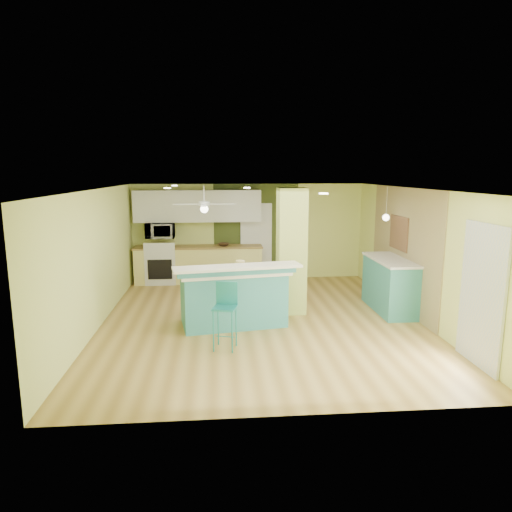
# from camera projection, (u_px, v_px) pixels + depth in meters

# --- Properties ---
(floor) EXTENTS (6.00, 7.00, 0.01)m
(floor) POSITION_uv_depth(u_px,v_px,m) (261.00, 320.00, 8.76)
(floor) COLOR olive
(floor) RESTS_ON ground
(ceiling) EXTENTS (6.00, 7.00, 0.01)m
(ceiling) POSITION_uv_depth(u_px,v_px,m) (261.00, 189.00, 8.30)
(ceiling) COLOR white
(ceiling) RESTS_ON wall_back
(wall_back) EXTENTS (6.00, 0.01, 2.50)m
(wall_back) POSITION_uv_depth(u_px,v_px,m) (248.00, 232.00, 11.97)
(wall_back) COLOR #DFEA7D
(wall_back) RESTS_ON floor
(wall_front) EXTENTS (6.00, 0.01, 2.50)m
(wall_front) POSITION_uv_depth(u_px,v_px,m) (292.00, 314.00, 5.10)
(wall_front) COLOR #DFEA7D
(wall_front) RESTS_ON floor
(wall_left) EXTENTS (0.01, 7.00, 2.50)m
(wall_left) POSITION_uv_depth(u_px,v_px,m) (97.00, 259.00, 8.28)
(wall_left) COLOR #DFEA7D
(wall_left) RESTS_ON floor
(wall_right) EXTENTS (0.01, 7.00, 2.50)m
(wall_right) POSITION_uv_depth(u_px,v_px,m) (416.00, 254.00, 8.79)
(wall_right) COLOR #DFEA7D
(wall_right) RESTS_ON floor
(wood_panel) EXTENTS (0.02, 3.40, 2.50)m
(wood_panel) POSITION_uv_depth(u_px,v_px,m) (403.00, 249.00, 9.37)
(wood_panel) COLOR #8F7B52
(wood_panel) RESTS_ON floor
(olive_accent) EXTENTS (2.20, 0.02, 2.50)m
(olive_accent) POSITION_uv_depth(u_px,v_px,m) (256.00, 232.00, 11.97)
(olive_accent) COLOR #3D491D
(olive_accent) RESTS_ON floor
(interior_door) EXTENTS (0.82, 0.05, 2.00)m
(interior_door) POSITION_uv_depth(u_px,v_px,m) (256.00, 241.00, 11.98)
(interior_door) COLOR silver
(interior_door) RESTS_ON floor
(french_door) EXTENTS (0.04, 1.08, 2.10)m
(french_door) POSITION_uv_depth(u_px,v_px,m) (482.00, 296.00, 6.57)
(french_door) COLOR silver
(french_door) RESTS_ON floor
(column) EXTENTS (0.55, 0.55, 2.50)m
(column) POSITION_uv_depth(u_px,v_px,m) (291.00, 251.00, 9.08)
(column) COLOR #AEBD58
(column) RESTS_ON floor
(kitchen_run) EXTENTS (3.25, 0.63, 0.94)m
(kitchen_run) POSITION_uv_depth(u_px,v_px,m) (199.00, 264.00, 11.70)
(kitchen_run) COLOR #EDE27C
(kitchen_run) RESTS_ON floor
(stove) EXTENTS (0.76, 0.66, 1.08)m
(stove) POSITION_uv_depth(u_px,v_px,m) (161.00, 265.00, 11.61)
(stove) COLOR silver
(stove) RESTS_ON floor
(upper_cabinets) EXTENTS (3.20, 0.34, 0.80)m
(upper_cabinets) POSITION_uv_depth(u_px,v_px,m) (198.00, 206.00, 11.55)
(upper_cabinets) COLOR white
(upper_cabinets) RESTS_ON wall_back
(microwave) EXTENTS (0.70, 0.48, 0.39)m
(microwave) POSITION_uv_depth(u_px,v_px,m) (160.00, 231.00, 11.46)
(microwave) COLOR silver
(microwave) RESTS_ON wall_back
(ceiling_fan) EXTENTS (1.41, 1.41, 0.61)m
(ceiling_fan) POSITION_uv_depth(u_px,v_px,m) (204.00, 205.00, 10.25)
(ceiling_fan) COLOR white
(ceiling_fan) RESTS_ON ceiling
(pendant_lamp) EXTENTS (0.14, 0.14, 0.69)m
(pendant_lamp) POSITION_uv_depth(u_px,v_px,m) (386.00, 217.00, 9.37)
(pendant_lamp) COLOR silver
(pendant_lamp) RESTS_ON ceiling
(wall_decor) EXTENTS (0.03, 0.90, 0.70)m
(wall_decor) POSITION_uv_depth(u_px,v_px,m) (399.00, 233.00, 9.51)
(wall_decor) COLOR brown
(wall_decor) RESTS_ON wood_panel
(peninsula) EXTENTS (2.29, 1.51, 1.20)m
(peninsula) POSITION_uv_depth(u_px,v_px,m) (233.00, 295.00, 8.44)
(peninsula) COLOR teal
(peninsula) RESTS_ON floor
(bar_stool) EXTENTS (0.44, 0.44, 1.08)m
(bar_stool) POSITION_uv_depth(u_px,v_px,m) (226.00, 304.00, 7.28)
(bar_stool) COLOR teal
(bar_stool) RESTS_ON floor
(side_counter) EXTENTS (0.71, 1.68, 1.08)m
(side_counter) POSITION_uv_depth(u_px,v_px,m) (391.00, 284.00, 9.30)
(side_counter) COLOR teal
(side_counter) RESTS_ON floor
(fruit_bowl) EXTENTS (0.38, 0.38, 0.07)m
(fruit_bowl) POSITION_uv_depth(u_px,v_px,m) (224.00, 244.00, 11.65)
(fruit_bowl) COLOR #3C2818
(fruit_bowl) RESTS_ON kitchen_run
(canister) EXTENTS (0.17, 0.17, 0.15)m
(canister) POSITION_uv_depth(u_px,v_px,m) (240.00, 265.00, 8.43)
(canister) COLOR gold
(canister) RESTS_ON peninsula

